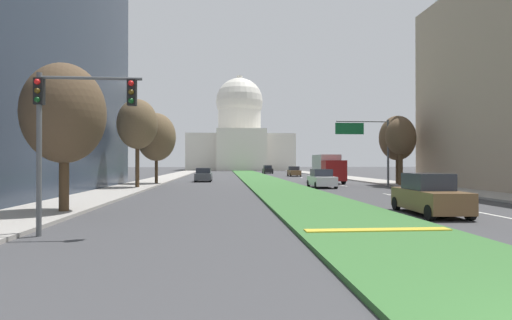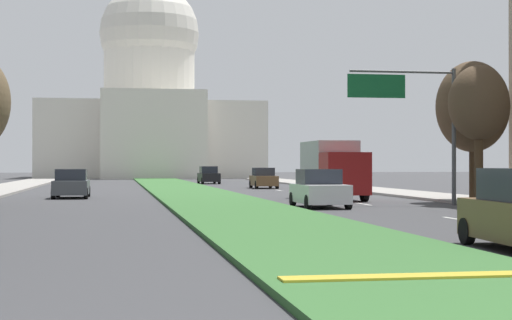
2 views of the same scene
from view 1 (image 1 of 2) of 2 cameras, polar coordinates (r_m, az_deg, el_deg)
The scene contains 20 objects.
ground_plane at distance 62.41m, azimuth -0.19°, elevation -2.48°, with size 260.00×260.00×0.00m, color #3D3D3F.
grass_median at distance 56.58m, azimuth 0.28°, elevation -2.63°, with size 5.31×105.35×0.14m, color #386B33.
median_curb_nose at distance 13.48m, azimuth 17.28°, elevation -9.67°, with size 4.78×0.50×0.04m, color gold.
lane_dashes_right at distance 44.49m, azimuth 10.86°, elevation -3.34°, with size 0.16×50.64×0.01m.
sidewalk_left at distance 51.19m, azimuth -14.16°, elevation -2.86°, with size 4.00×105.35×0.15m, color #9E9991.
sidewalk_right at distance 53.73m, azimuth 15.16°, elevation -2.74°, with size 4.00×105.35×0.15m, color #9E9991.
capitol_building at distance 120.37m, azimuth -2.40°, elevation 3.38°, with size 30.97×26.88×29.04m.
traffic_light_near_left at distance 13.93m, azimuth -25.84°, elevation 5.66°, with size 3.34×0.35×5.20m.
overhead_guide_sign at distance 39.55m, azimuth 16.05°, elevation 3.00°, with size 5.36×0.20×6.50m.
street_tree_left_near at distance 19.83m, azimuth -26.12°, elevation 6.04°, with size 3.62×3.62×6.83m.
street_tree_left_mid at distance 36.39m, azimuth -16.87°, elevation 4.97°, with size 3.53×3.53×7.94m.
street_tree_right_mid at distance 40.15m, azimuth 20.27°, elevation 3.15°, with size 2.83×2.83×6.61m.
street_tree_left_far at distance 42.32m, azimuth -14.28°, elevation 3.24°, with size 4.01×4.01×7.49m.
street_tree_right_far at distance 42.75m, azimuth 19.87°, elevation 2.99°, with size 3.66×3.66×7.12m.
sedan_lead_stopped at distance 19.28m, azimuth 23.85°, elevation -4.74°, with size 2.09×4.50×1.85m.
sedan_midblock at distance 36.78m, azimuth 9.51°, elevation -2.73°, with size 2.02×4.19×1.72m.
sedan_distant at distance 48.04m, azimuth -7.63°, elevation -2.19°, with size 2.01×4.30×1.66m.
sedan_far_horizon at distance 65.73m, azimuth 5.55°, elevation -1.69°, with size 1.94×4.24×1.65m.
sedan_very_far at distance 81.23m, azimuth 1.70°, elevation -1.41°, with size 1.91×4.32×1.73m.
box_truck_delivery at distance 45.00m, azimuth 10.43°, elevation -1.18°, with size 2.40×6.40×3.20m.
Camera 1 is at (-4.99, -3.64, 2.35)m, focal length 27.51 mm.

